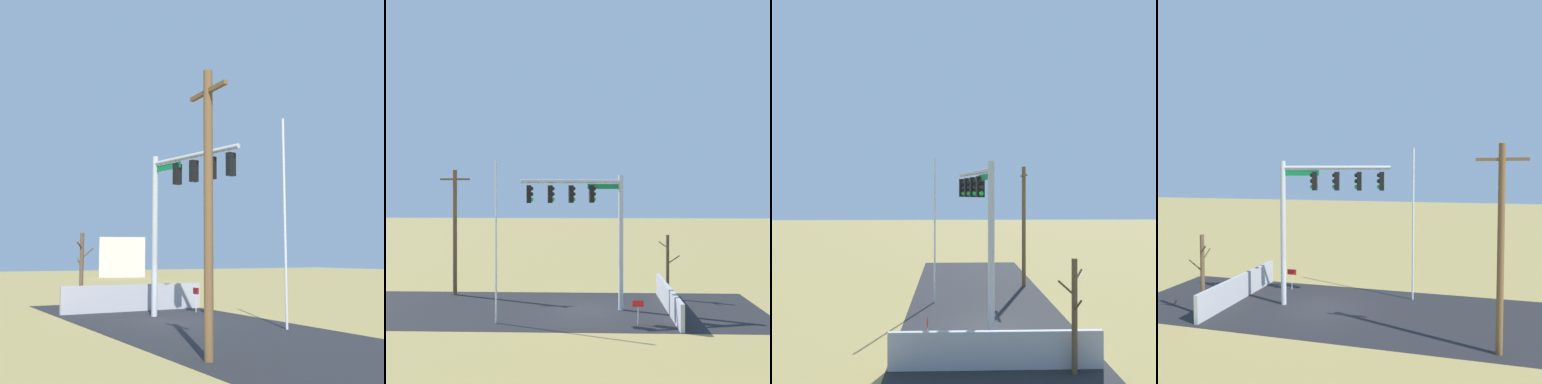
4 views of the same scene
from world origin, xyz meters
The scene contains 9 objects.
ground_plane centered at (0.00, 0.00, 0.00)m, with size 160.00×160.00×0.00m, color #9E894C.
road_surface centered at (-4.00, 0.00, 0.01)m, with size 28.00×8.00×0.01m, color #232326.
sidewalk_corner centered at (3.05, -0.03, 0.00)m, with size 6.00×6.00×0.01m, color #B7B5AD.
retaining_fence centered at (4.70, -0.12, 0.68)m, with size 0.20×7.62×1.36m, color #A8A8AD.
signal_mast centered at (0.39, -0.38, 5.40)m, with size 5.64×1.39×7.58m.
flagpole centered at (-4.43, -2.65, 4.15)m, with size 0.10×0.10×8.30m, color silver.
utility_pole centered at (-8.39, 3.18, 4.19)m, with size 1.90×0.26×8.05m.
bare_tree centered at (5.12, 2.55, 2.04)m, with size 1.27×1.02×3.97m.
open_sign centered at (2.73, -2.65, 0.91)m, with size 0.56×0.04×1.22m.
Camera 4 is at (-6.88, 19.12, 6.90)m, focal length 37.39 mm.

